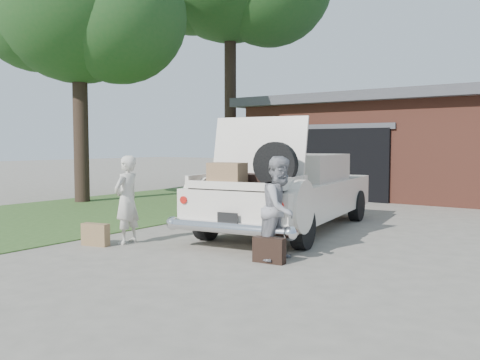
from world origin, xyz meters
The scene contains 9 objects.
ground centered at (0.00, 0.00, 0.00)m, with size 90.00×90.00×0.00m, color gray.
grass_strip centered at (-5.50, 3.00, 0.01)m, with size 6.00×16.00×0.02m, color #2D4C1E.
house centered at (0.98, 11.47, 1.67)m, with size 12.80×7.80×3.30m.
tree_left centered at (-7.41, 3.03, 5.81)m, with size 5.93×5.15×8.65m.
sedan centered at (-0.01, 2.32, 0.78)m, with size 2.79×5.56×2.19m.
woman_left centered at (-1.58, -0.55, 0.76)m, with size 0.56×0.36×1.52m, color beige.
woman_right centered at (1.24, -0.10, 0.77)m, with size 0.75×0.58×1.54m, color gray.
suitcase_left centered at (-1.87, -1.00, 0.19)m, with size 0.49×0.16×0.38m, color #95724B.
suitcase_right centered at (1.20, -0.36, 0.18)m, with size 0.48×0.15×0.37m, color black.
Camera 1 is at (5.04, -6.52, 1.71)m, focal length 38.00 mm.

